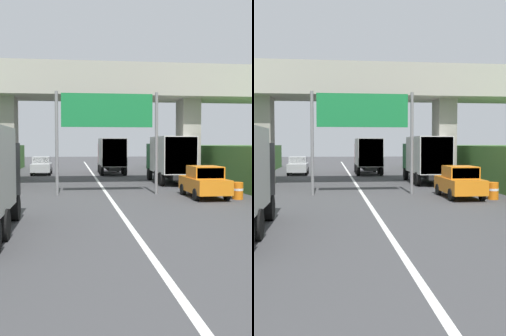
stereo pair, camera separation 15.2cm
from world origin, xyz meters
The scene contains 9 objects.
lane_centre_stripe centered at (0.00, 25.90, 0.00)m, with size 0.20×91.80×0.01m, color white.
overpass_bridge centered at (0.00, 32.37, 6.38)m, with size 40.00×4.80×8.36m.
overhead_highway_sign centered at (0.00, 26.10, 4.38)m, with size 5.88×0.18×5.86m.
truck_green centered at (5.21, 32.84, 1.93)m, with size 2.44×7.30×3.44m.
truck_red centered at (1.79, 42.89, 1.93)m, with size 2.44×7.30×3.44m.
car_silver centered at (-4.87, 42.57, 0.86)m, with size 1.86×4.10×1.72m.
car_orange centered at (5.08, 24.07, 0.86)m, with size 1.86×4.10×1.72m.
construction_barrel_3 centered at (6.62, 23.20, 0.46)m, with size 0.57×0.57×0.90m.
construction_barrel_4 centered at (6.52, 28.57, 0.46)m, with size 0.57×0.57×0.90m.
Camera 2 is at (-1.87, 2.22, 2.89)m, focal length 44.83 mm.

